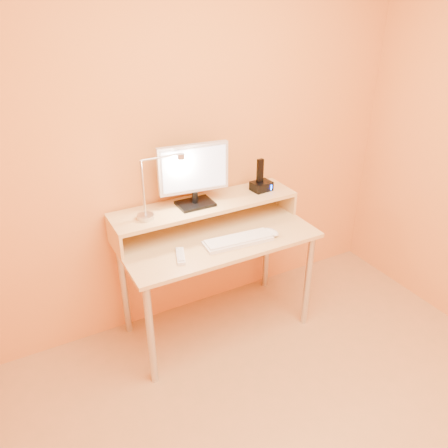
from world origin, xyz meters
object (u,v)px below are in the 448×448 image
mouse (271,232)px  remote_control (180,256)px  lamp_base (146,217)px  monitor_panel (193,168)px  keyboard (238,241)px  phone_dock (261,186)px

mouse → remote_control: (-0.59, 0.02, -0.01)m
lamp_base → remote_control: 0.32m
monitor_panel → mouse: monitor_panel is taller
monitor_panel → keyboard: monitor_panel is taller
lamp_base → keyboard: bearing=-28.6°
phone_dock → mouse: (-0.12, -0.30, -0.17)m
lamp_base → mouse: size_ratio=0.87×
keyboard → lamp_base: bearing=156.0°
phone_dock → mouse: 0.37m
remote_control → monitor_panel: bearing=70.8°
monitor_panel → lamp_base: monitor_panel is taller
remote_control → lamp_base: bearing=131.9°
keyboard → mouse: mouse is taller
keyboard → remote_control: (-0.37, 0.01, -0.00)m
keyboard → remote_control: keyboard is taller
monitor_panel → mouse: bearing=-34.1°
lamp_base → phone_dock: bearing=2.1°
lamp_base → remote_control: lamp_base is taller
lamp_base → phone_dock: phone_dock is taller
keyboard → phone_dock: bearing=44.7°
lamp_base → phone_dock: size_ratio=0.77×
mouse → remote_control: size_ratio=0.68×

